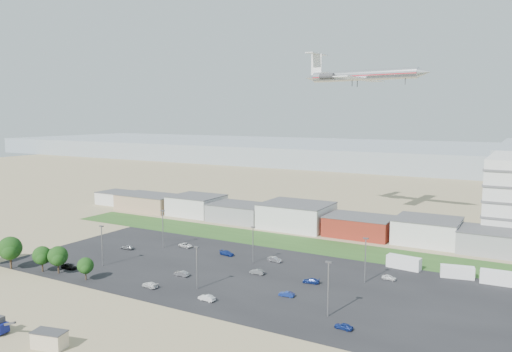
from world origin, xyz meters
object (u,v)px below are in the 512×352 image
Objects in this scene: parked_car_1 at (287,294)px; parked_car_3 at (150,285)px; airliner at (363,75)px; portable_shed at (49,339)px; parked_car_6 at (227,253)px; parked_car_9 at (186,245)px; box_trailer_a at (404,262)px; parked_car_10 at (69,266)px; parked_car_8 at (389,277)px; parked_car_7 at (257,272)px; parked_car_12 at (311,281)px; parked_car_2 at (344,326)px; parked_car_13 at (207,298)px; parked_car_4 at (182,274)px; parked_car_11 at (275,259)px; parked_car_5 at (127,247)px.

parked_car_3 is (-28.50, -9.80, 0.05)m from parked_car_1.
parked_car_1 is (9.51, -77.73, -50.31)m from airliner.
portable_shed is 1.30× the size of parked_car_6.
airliner reaches higher than parked_car_9.
parked_car_6 is (-44.07, -11.74, -0.90)m from box_trailer_a.
parked_car_10 reaches higher than parked_car_1.
box_trailer_a reaches higher than parked_car_1.
airliner is at bearing 175.76° from parked_car_3.
parked_car_8 is at bearing -88.61° from box_trailer_a.
parked_car_8 is at bearing -69.78° from parked_car_10.
parked_car_12 is (13.63, 0.43, -0.04)m from parked_car_7.
parked_car_6 is 1.18× the size of parked_car_7.
parked_car_13 is at bearing -82.84° from parked_car_2.
parked_car_1 is at bearing 132.37° from parked_car_13.
parked_car_8 is (25.26, -56.59, -50.29)m from airliner.
parked_car_1 is at bearing -117.78° from parked_car_6.
parked_car_2 is at bearing 29.13° from parked_car_12.
parked_car_4 is at bearing -94.93° from parked_car_1.
airliner reaches higher than parked_car_7.
parked_car_10 reaches higher than parked_car_9.
parked_car_6 is (-0.22, 19.87, 0.01)m from parked_car_4.
box_trailer_a reaches higher than parked_car_3.
parked_car_1 is 0.88× the size of parked_car_4.
parked_car_12 is (24.46, 49.74, -0.84)m from portable_shed.
portable_shed is at bearing -137.18° from parked_car_10.
parked_car_4 reaches higher than parked_car_12.
parked_car_3 is 33.28m from parked_car_9.
parked_car_12 is (-15.53, -21.15, -0.96)m from box_trailer_a.
box_trailer_a is (39.99, 70.90, 0.12)m from portable_shed.
parked_car_7 is at bearing 64.18° from portable_shed.
parked_car_4 is (-42.96, 8.99, 0.05)m from parked_car_2.
parked_car_11 is at bearing -176.81° from parked_car_7.
box_trailer_a is at bearing -64.36° from parked_car_11.
box_trailer_a reaches higher than parked_car_4.
parked_car_5 reaches higher than parked_car_13.
airliner is 11.67× the size of parked_car_11.
parked_car_5 is at bearing -2.26° from parked_car_10.
box_trailer_a is 40.63m from parked_car_2.
airliner is 78.91m from parked_car_6.
parked_car_4 is 19.87m from parked_car_6.
parked_car_1 is 0.99× the size of parked_car_2.
parked_car_11 reaches higher than parked_car_10.
airliner is at bearing -22.34° from parked_car_9.
parked_car_1 is at bearing -140.69° from parked_car_11.
parked_car_6 is (-27.42, 19.56, 0.08)m from parked_car_1.
parked_car_1 is at bearing -108.78° from parked_car_9.
parked_car_9 is 32.69m from parked_car_10.
portable_shed is 1.53× the size of parked_car_7.
box_trailer_a is 2.17× the size of parked_car_4.
parked_car_12 is (29.62, 19.95, -0.03)m from parked_car_3.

